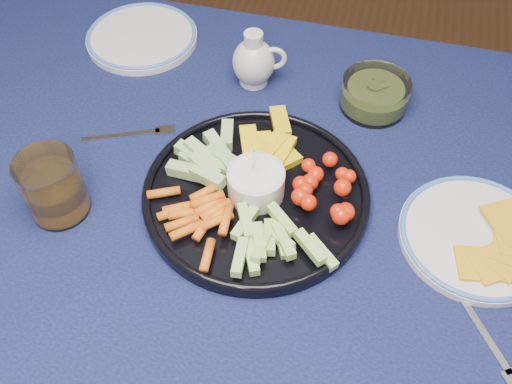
% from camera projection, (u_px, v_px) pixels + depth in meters
% --- Properties ---
extents(dining_table, '(1.67, 1.07, 0.75)m').
position_uv_depth(dining_table, '(279.00, 282.00, 0.86)').
color(dining_table, '#492E18').
rests_on(dining_table, ground).
extents(crudite_platter, '(0.33, 0.33, 0.11)m').
position_uv_depth(crudite_platter, '(255.00, 190.00, 0.83)').
color(crudite_platter, black).
rests_on(crudite_platter, dining_table).
extents(creamer_pitcher, '(0.09, 0.07, 0.10)m').
position_uv_depth(creamer_pitcher, '(254.00, 62.00, 0.98)').
color(creamer_pitcher, silver).
rests_on(creamer_pitcher, dining_table).
extents(pickle_bowl, '(0.11, 0.11, 0.05)m').
position_uv_depth(pickle_bowl, '(375.00, 95.00, 0.96)').
color(pickle_bowl, silver).
rests_on(pickle_bowl, dining_table).
extents(cheese_plate, '(0.21, 0.21, 0.03)m').
position_uv_depth(cheese_plate, '(476.00, 235.00, 0.79)').
color(cheese_plate, silver).
rests_on(cheese_plate, dining_table).
extents(juice_tumbler, '(0.09, 0.09, 0.10)m').
position_uv_depth(juice_tumbler, '(54.00, 190.00, 0.80)').
color(juice_tumbler, silver).
rests_on(juice_tumbler, dining_table).
extents(fork_left, '(0.14, 0.07, 0.00)m').
position_uv_depth(fork_left, '(137.00, 134.00, 0.93)').
color(fork_left, silver).
rests_on(fork_left, dining_table).
extents(fork_right, '(0.10, 0.14, 0.00)m').
position_uv_depth(fork_right, '(492.00, 346.00, 0.70)').
color(fork_right, silver).
rests_on(fork_right, dining_table).
extents(side_plate_extra, '(0.21, 0.21, 0.02)m').
position_uv_depth(side_plate_extra, '(142.00, 37.00, 1.08)').
color(side_plate_extra, silver).
rests_on(side_plate_extra, dining_table).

